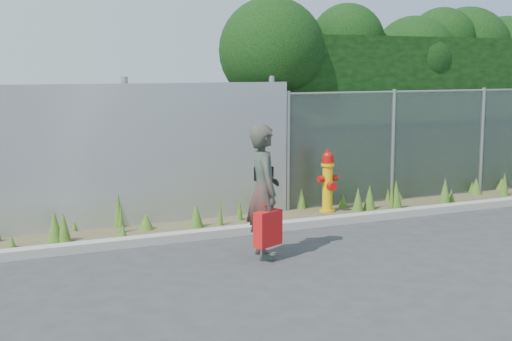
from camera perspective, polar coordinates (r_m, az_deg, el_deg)
The scene contains 10 objects.
ground at distance 9.16m, azimuth 5.48°, elevation -7.24°, with size 80.00×80.00×0.00m, color #333335.
curb at distance 10.69m, azimuth 0.54°, elevation -4.61°, with size 16.00×0.22×0.12m, color #9F9790.
weed_strip at distance 11.36m, azimuth 0.19°, elevation -3.35°, with size 16.00×1.33×0.55m.
corrugated_fence at distance 10.75m, azimuth -18.16°, elevation 0.70°, with size 8.50×0.21×2.30m.
chainlink_fence at distance 13.82m, azimuth 14.40°, elevation 2.16°, with size 6.50×0.07×2.05m.
hedge at distance 14.66m, azimuth 12.47°, elevation 6.68°, with size 7.99×2.29×3.69m.
fire_hydrant at distance 12.03m, azimuth 5.76°, elevation -0.96°, with size 0.36×0.32×1.07m.
woman at distance 9.14m, azimuth 0.61°, elevation -1.67°, with size 0.63×0.41×1.73m, color #0E5D4B.
red_tote_bag at distance 9.03m, azimuth 0.96°, elevation -4.64°, with size 0.41×0.15×0.53m.
black_shoulder_bag at distance 9.30m, azimuth 0.62°, elevation -0.26°, with size 0.24×0.10×0.18m.
Camera 1 is at (-4.53, -7.58, 2.45)m, focal length 50.00 mm.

